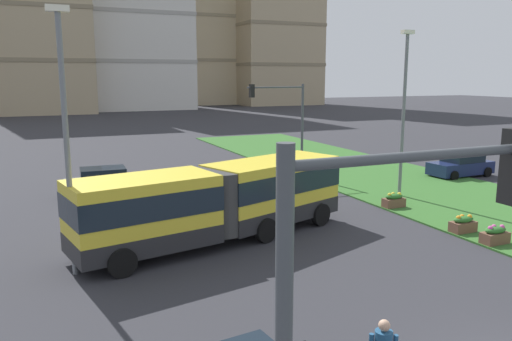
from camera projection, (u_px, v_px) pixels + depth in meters
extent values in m
cube|color=#336628|center=(509.00, 213.00, 24.32)|extent=(10.00, 70.00, 0.08)
cube|color=yellow|center=(272.00, 189.00, 21.86)|extent=(6.49, 4.36, 2.55)
cube|color=#262628|center=(272.00, 210.00, 22.03)|extent=(6.52, 4.39, 0.70)
cube|color=#19232D|center=(272.00, 180.00, 21.78)|extent=(6.54, 4.41, 0.90)
cube|color=yellow|center=(143.00, 212.00, 18.12)|extent=(5.58, 3.43, 2.55)
cube|color=#262628|center=(144.00, 237.00, 18.29)|extent=(5.60, 3.45, 0.70)
cube|color=#19232D|center=(143.00, 201.00, 18.04)|extent=(5.62, 3.48, 0.90)
cylinder|color=#383838|center=(218.00, 201.00, 19.84)|extent=(2.40, 2.40, 2.45)
cylinder|color=black|center=(280.00, 204.00, 24.19)|extent=(1.04, 0.60, 1.00)
cylinder|color=black|center=(321.00, 215.00, 22.40)|extent=(1.04, 0.60, 1.00)
cylinder|color=black|center=(226.00, 218.00, 21.91)|extent=(1.04, 0.60, 1.00)
cylinder|color=black|center=(266.00, 230.00, 20.11)|extent=(1.04, 0.60, 1.00)
cylinder|color=black|center=(98.00, 242.00, 18.64)|extent=(1.03, 0.46, 1.00)
cylinder|color=black|center=(122.00, 263.00, 16.61)|extent=(1.03, 0.46, 1.00)
sphere|color=#F9EFC6|center=(303.00, 195.00, 24.71)|extent=(0.24, 0.24, 0.24)
sphere|color=#F9EFC6|center=(332.00, 202.00, 23.42)|extent=(0.24, 0.24, 0.24)
cube|color=slate|center=(107.00, 185.00, 28.00)|extent=(4.47, 1.98, 0.80)
cube|color=black|center=(103.00, 173.00, 27.82)|extent=(2.44, 1.78, 0.60)
cylinder|color=black|center=(132.00, 185.00, 29.41)|extent=(0.65, 0.25, 0.64)
cylinder|color=black|center=(137.00, 191.00, 27.76)|extent=(0.65, 0.25, 0.64)
cylinder|color=black|center=(78.00, 189.00, 28.34)|extent=(0.65, 0.25, 0.64)
cylinder|color=black|center=(79.00, 196.00, 26.69)|extent=(0.65, 0.25, 0.64)
cube|color=#19234C|center=(460.00, 168.00, 33.46)|extent=(4.46, 1.96, 0.80)
cube|color=black|center=(463.00, 157.00, 33.40)|extent=(2.44, 1.77, 0.60)
cylinder|color=black|center=(454.00, 176.00, 32.07)|extent=(0.65, 0.24, 0.64)
cylinder|color=black|center=(433.00, 171.00, 33.66)|extent=(0.65, 0.24, 0.64)
cylinder|color=black|center=(487.00, 172.00, 33.35)|extent=(0.65, 0.24, 0.64)
cylinder|color=black|center=(465.00, 168.00, 34.95)|extent=(0.65, 0.24, 0.64)
sphere|color=tan|center=(384.00, 325.00, 10.12)|extent=(0.24, 0.24, 0.24)
cube|color=brown|center=(495.00, 238.00, 19.82)|extent=(1.10, 0.56, 0.44)
ellipsoid|color=#2D6B28|center=(495.00, 230.00, 19.76)|extent=(0.99, 0.50, 0.28)
sphere|color=#D14C99|center=(490.00, 228.00, 19.63)|extent=(0.20, 0.20, 0.20)
sphere|color=#D14C99|center=(494.00, 227.00, 19.82)|extent=(0.20, 0.20, 0.20)
sphere|color=#D14C99|center=(502.00, 227.00, 19.80)|extent=(0.20, 0.20, 0.20)
cube|color=brown|center=(463.00, 227.00, 21.29)|extent=(1.10, 0.56, 0.44)
ellipsoid|color=#2D6B28|center=(463.00, 219.00, 21.23)|extent=(0.99, 0.50, 0.28)
sphere|color=orange|center=(459.00, 218.00, 21.10)|extent=(0.20, 0.20, 0.20)
sphere|color=orange|center=(462.00, 217.00, 21.28)|extent=(0.20, 0.20, 0.20)
sphere|color=orange|center=(470.00, 217.00, 21.26)|extent=(0.20, 0.20, 0.20)
cube|color=brown|center=(394.00, 203.00, 25.35)|extent=(1.10, 0.56, 0.44)
ellipsoid|color=#2D6B28|center=(394.00, 196.00, 25.29)|extent=(0.99, 0.50, 0.28)
sphere|color=yellow|center=(390.00, 195.00, 25.16)|extent=(0.20, 0.20, 0.20)
sphere|color=yellow|center=(393.00, 194.00, 25.35)|extent=(0.20, 0.20, 0.20)
sphere|color=yellow|center=(399.00, 194.00, 25.33)|extent=(0.20, 0.20, 0.20)
cylinder|color=#474C51|center=(430.00, 155.00, 4.78)|extent=(3.06, 0.10, 0.10)
cylinder|color=#474C51|center=(302.00, 131.00, 32.69)|extent=(0.16, 0.16, 6.06)
cylinder|color=#474C51|center=(276.00, 87.00, 31.42)|extent=(3.84, 0.10, 0.10)
cube|color=black|center=(252.00, 91.00, 30.82)|extent=(0.28, 0.28, 0.80)
sphere|color=red|center=(252.00, 87.00, 30.77)|extent=(0.16, 0.16, 0.16)
sphere|color=yellow|center=(252.00, 91.00, 30.82)|extent=(0.16, 0.16, 0.16)
sphere|color=green|center=(252.00, 95.00, 30.86)|extent=(0.16, 0.16, 0.16)
cylinder|color=slate|center=(67.00, 149.00, 16.22)|extent=(0.18, 0.18, 8.48)
cube|color=white|center=(57.00, 8.00, 15.42)|extent=(0.70, 0.28, 0.20)
cylinder|color=slate|center=(403.00, 118.00, 27.07)|extent=(0.18, 0.18, 8.70)
cube|color=white|center=(408.00, 32.00, 26.25)|extent=(0.70, 0.28, 0.20)
cube|color=tan|center=(37.00, 12.00, 89.69)|extent=(17.32, 17.28, 35.47)
cube|color=#85765B|center=(40.00, 61.00, 91.25)|extent=(17.52, 17.48, 0.70)
cube|color=#85765B|center=(36.00, 10.00, 89.63)|extent=(17.52, 17.48, 0.70)
cube|color=#A4A099|center=(139.00, 62.00, 103.20)|extent=(19.43, 17.99, 0.70)
cube|color=#A4A099|center=(137.00, 16.00, 101.55)|extent=(19.43, 17.99, 0.70)
cube|color=#9C8D6E|center=(227.00, 61.00, 123.09)|extent=(21.15, 14.94, 0.70)
cube|color=#9C8D6E|center=(226.00, 19.00, 121.29)|extent=(21.15, 14.94, 0.70)
cube|color=#85765B|center=(275.00, 65.00, 119.01)|extent=(18.75, 15.18, 0.70)
cube|color=#85765B|center=(275.00, 26.00, 117.39)|extent=(18.75, 15.18, 0.70)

